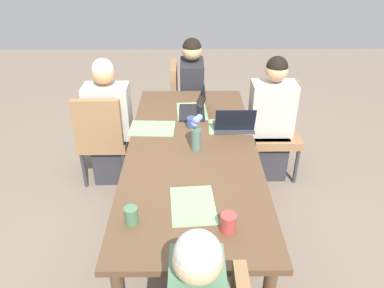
# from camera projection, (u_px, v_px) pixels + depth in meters

# --- Properties ---
(ground_plane) EXTENTS (10.00, 10.00, 0.00)m
(ground_plane) POSITION_uv_depth(u_px,v_px,m) (192.00, 225.00, 3.13)
(ground_plane) COLOR #756656
(dining_table) EXTENTS (2.22, 0.96, 0.74)m
(dining_table) POSITION_uv_depth(u_px,v_px,m) (192.00, 158.00, 2.79)
(dining_table) COLOR brown
(dining_table) RESTS_ON ground_plane
(chair_far_left_near) EXTENTS (0.44, 0.44, 0.90)m
(chair_far_left_near) POSITION_uv_depth(u_px,v_px,m) (103.00, 135.00, 3.44)
(chair_far_left_near) COLOR olive
(chair_far_left_near) RESTS_ON ground_plane
(person_far_left_near) EXTENTS (0.36, 0.40, 1.19)m
(person_far_left_near) POSITION_uv_depth(u_px,v_px,m) (110.00, 128.00, 3.49)
(person_far_left_near) COLOR #2D2D33
(person_far_left_near) RESTS_ON ground_plane
(chair_head_right_left_far) EXTENTS (0.44, 0.44, 0.90)m
(chair_head_right_left_far) POSITION_uv_depth(u_px,v_px,m) (185.00, 100.00, 4.11)
(chair_head_right_left_far) COLOR olive
(chair_head_right_left_far) RESTS_ON ground_plane
(person_head_right_left_far) EXTENTS (0.40, 0.36, 1.19)m
(person_head_right_left_far) POSITION_uv_depth(u_px,v_px,m) (192.00, 100.00, 4.05)
(person_head_right_left_far) COLOR #2D2D33
(person_head_right_left_far) RESTS_ON ground_plane
(chair_near_right_near) EXTENTS (0.44, 0.44, 0.90)m
(chair_near_right_near) POSITION_uv_depth(u_px,v_px,m) (274.00, 124.00, 3.62)
(chair_near_right_near) COLOR olive
(chair_near_right_near) RESTS_ON ground_plane
(person_near_right_near) EXTENTS (0.36, 0.40, 1.19)m
(person_near_right_near) POSITION_uv_depth(u_px,v_px,m) (270.00, 125.00, 3.54)
(person_near_right_near) COLOR #2D2D33
(person_near_right_near) RESTS_ON ground_plane
(flower_vase) EXTENTS (0.07, 0.08, 0.28)m
(flower_vase) POSITION_uv_depth(u_px,v_px,m) (196.00, 132.00, 2.69)
(flower_vase) COLOR #4C6B60
(flower_vase) RESTS_ON dining_table
(placemat_far_left_near) EXTENTS (0.27, 0.37, 0.00)m
(placemat_far_left_near) POSITION_uv_depth(u_px,v_px,m) (152.00, 128.00, 3.03)
(placemat_far_left_near) COLOR #7FAD70
(placemat_far_left_near) RESTS_ON dining_table
(placemat_head_left_left_mid) EXTENTS (0.38, 0.29, 0.00)m
(placemat_head_left_left_mid) POSITION_uv_depth(u_px,v_px,m) (194.00, 205.00, 2.21)
(placemat_head_left_left_mid) COLOR #7FAD70
(placemat_head_left_left_mid) RESTS_ON dining_table
(placemat_head_right_left_far) EXTENTS (0.38, 0.28, 0.00)m
(placemat_head_right_left_far) POSITION_uv_depth(u_px,v_px,m) (192.00, 111.00, 3.31)
(placemat_head_right_left_far) COLOR #7FAD70
(placemat_head_right_left_far) RESTS_ON dining_table
(placemat_near_right_near) EXTENTS (0.27, 0.37, 0.00)m
(placemat_near_right_near) POSITION_uv_depth(u_px,v_px,m) (231.00, 127.00, 3.06)
(placemat_near_right_near) COLOR #7FAD70
(placemat_near_right_near) RESTS_ON dining_table
(laptop_near_right_near) EXTENTS (0.22, 0.32, 0.21)m
(laptop_near_right_near) POSITION_uv_depth(u_px,v_px,m) (234.00, 125.00, 2.99)
(laptop_near_right_near) COLOR #38383D
(laptop_near_right_near) RESTS_ON dining_table
(laptop_head_right_left_far) EXTENTS (0.32, 0.22, 0.21)m
(laptop_head_right_left_far) POSITION_uv_depth(u_px,v_px,m) (195.00, 109.00, 3.25)
(laptop_head_right_left_far) COLOR black
(laptop_head_right_left_far) RESTS_ON dining_table
(coffee_mug_near_left) EXTENTS (0.09, 0.09, 0.11)m
(coffee_mug_near_left) POSITION_uv_depth(u_px,v_px,m) (228.00, 223.00, 2.01)
(coffee_mug_near_left) COLOR #AD3D38
(coffee_mug_near_left) RESTS_ON dining_table
(coffee_mug_near_right) EXTENTS (0.08, 0.08, 0.08)m
(coffee_mug_near_right) POSITION_uv_depth(u_px,v_px,m) (192.00, 122.00, 3.04)
(coffee_mug_near_right) COLOR #33477A
(coffee_mug_near_right) RESTS_ON dining_table
(coffee_mug_centre_left) EXTENTS (0.08, 0.08, 0.11)m
(coffee_mug_centre_left) POSITION_uv_depth(u_px,v_px,m) (131.00, 215.00, 2.06)
(coffee_mug_centre_left) COLOR #47704C
(coffee_mug_centre_left) RESTS_ON dining_table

